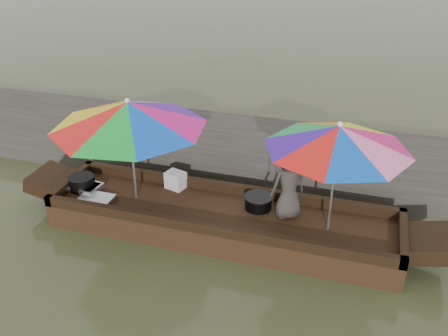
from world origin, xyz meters
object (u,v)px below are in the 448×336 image
(cooking_pot, at_px, (82,183))
(supply_bag, at_px, (176,180))
(tray_scallop, at_px, (96,199))
(boat_hull, at_px, (222,222))
(charcoal_grill, at_px, (258,203))
(umbrella_stern, at_px, (334,179))
(tray_crayfish, at_px, (85,187))
(umbrella_bow, at_px, (132,151))
(vendor, at_px, (289,184))

(cooking_pot, distance_m, supply_bag, 1.43)
(cooking_pot, bearing_deg, tray_scallop, -34.03)
(boat_hull, bearing_deg, cooking_pot, 179.91)
(charcoal_grill, xyz_separation_m, supply_bag, (-1.34, 0.20, 0.04))
(charcoal_grill, height_order, umbrella_stern, umbrella_stern)
(tray_scallop, height_order, umbrella_stern, umbrella_stern)
(boat_hull, relative_size, supply_bag, 17.72)
(boat_hull, bearing_deg, tray_scallop, -172.15)
(charcoal_grill, xyz_separation_m, umbrella_stern, (1.02, -0.25, 0.68))
(tray_crayfish, height_order, umbrella_bow, umbrella_bow)
(tray_crayfish, relative_size, tray_scallop, 1.00)
(supply_bag, bearing_deg, umbrella_bow, -134.99)
(cooking_pot, bearing_deg, umbrella_bow, -0.22)
(umbrella_bow, height_order, umbrella_stern, same)
(supply_bag, relative_size, umbrella_bow, 0.13)
(boat_hull, xyz_separation_m, umbrella_stern, (1.48, 0.00, 0.95))
(tray_crayfish, height_order, supply_bag, supply_bag)
(supply_bag, distance_m, umbrella_stern, 2.49)
(tray_scallop, xyz_separation_m, vendor, (2.74, 0.43, 0.47))
(vendor, bearing_deg, boat_hull, -22.74)
(charcoal_grill, bearing_deg, tray_crayfish, -174.33)
(tray_scallop, distance_m, umbrella_stern, 3.42)
(cooking_pot, xyz_separation_m, tray_scallop, (0.38, -0.26, -0.07))
(umbrella_bow, bearing_deg, boat_hull, 0.00)
(charcoal_grill, distance_m, umbrella_stern, 1.25)
(charcoal_grill, relative_size, vendor, 0.38)
(tray_scallop, xyz_separation_m, umbrella_bow, (0.52, 0.25, 0.74))
(boat_hull, xyz_separation_m, cooking_pot, (-2.23, 0.00, 0.28))
(umbrella_bow, distance_m, umbrella_stern, 2.81)
(tray_scallop, relative_size, supply_bag, 1.76)
(tray_scallop, relative_size, charcoal_grill, 1.28)
(supply_bag, xyz_separation_m, umbrella_bow, (-0.45, -0.45, 0.65))
(boat_hull, relative_size, umbrella_stern, 2.71)
(boat_hull, bearing_deg, supply_bag, 152.86)
(tray_scallop, height_order, charcoal_grill, charcoal_grill)
(boat_hull, bearing_deg, tray_crayfish, -179.63)
(tray_scallop, bearing_deg, boat_hull, 7.85)
(umbrella_stern, bearing_deg, tray_crayfish, -179.78)
(tray_scallop, relative_size, umbrella_stern, 0.27)
(charcoal_grill, bearing_deg, umbrella_stern, -13.75)
(tray_scallop, relative_size, umbrella_bow, 0.23)
(tray_scallop, distance_m, supply_bag, 1.20)
(cooking_pot, xyz_separation_m, supply_bag, (1.35, 0.45, 0.03))
(vendor, bearing_deg, tray_crayfish, -30.38)
(tray_scallop, bearing_deg, cooking_pot, 145.97)
(cooking_pot, relative_size, tray_scallop, 0.80)
(vendor, bearing_deg, supply_bag, -42.70)
(boat_hull, xyz_separation_m, vendor, (0.89, 0.18, 0.68))
(tray_crayfish, distance_m, tray_scallop, 0.41)
(cooking_pot, distance_m, umbrella_bow, 1.13)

